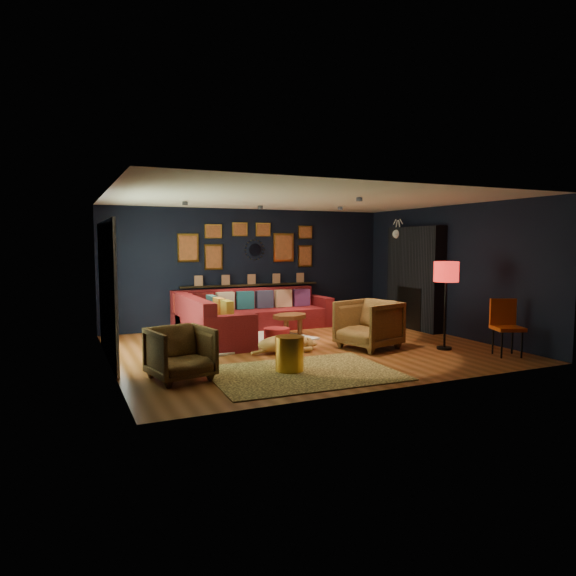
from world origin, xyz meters
name	(u,v)px	position (x,y,z in m)	size (l,w,h in m)	color
floor	(304,348)	(0.00, 0.00, 0.00)	(6.50, 6.50, 0.00)	brown
room_walls	(305,258)	(0.00, 0.00, 1.59)	(6.50, 6.50, 6.50)	black
sectional	(238,318)	(-0.61, 1.81, 0.32)	(3.41, 2.69, 0.86)	maroon
ledge	(251,285)	(0.00, 2.68, 0.92)	(3.20, 0.12, 0.04)	black
gallery_wall	(250,245)	(-0.01, 2.72, 1.81)	(3.15, 0.04, 1.02)	gold
sunburst_mirror	(255,250)	(0.10, 2.72, 1.70)	(0.47, 0.16, 0.47)	silver
fireplace	(415,282)	(3.09, 0.90, 1.02)	(0.31, 1.60, 2.20)	black
deer_head	(403,234)	(3.14, 1.40, 2.05)	(0.50, 0.28, 0.45)	white
sliding_door	(107,290)	(-3.22, 0.60, 1.10)	(0.06, 2.80, 2.20)	white
ceiling_spots	(286,205)	(0.00, 0.80, 2.56)	(3.30, 2.50, 0.06)	black
shag_rug	(241,340)	(-0.80, 1.11, 0.02)	(2.45, 1.78, 0.03)	beige
leopard_rug	(303,373)	(-0.80, -1.59, 0.01)	(2.60, 1.86, 0.01)	tan
coffee_table	(290,318)	(0.29, 1.24, 0.35)	(0.95, 0.84, 0.39)	#5B3119
pouf	(277,337)	(-0.40, 0.29, 0.19)	(0.46, 0.46, 0.30)	maroon
armchair_left	(180,351)	(-2.45, -1.19, 0.40)	(0.77, 0.72, 0.79)	#A66D31
armchair_right	(369,322)	(1.02, -0.48, 0.47)	(0.91, 0.85, 0.94)	#A66D31
gold_stool	(290,354)	(-0.92, -1.40, 0.26)	(0.41, 0.41, 0.51)	gold
orange_chair	(506,322)	(2.78, -1.87, 0.55)	(0.57, 0.57, 0.93)	black
floor_lamp	(446,276)	(2.19, -1.10, 1.28)	(0.42, 0.42, 1.53)	black
dog	(284,340)	(-0.49, -0.20, 0.21)	(1.24, 0.61, 0.39)	tan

